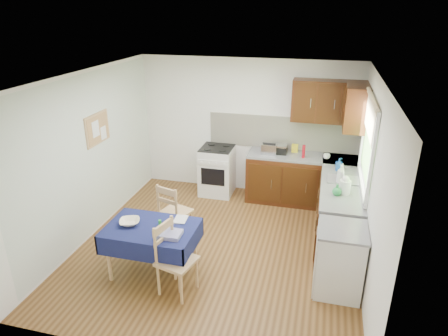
% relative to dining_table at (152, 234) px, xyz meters
% --- Properties ---
extents(floor, '(4.20, 4.20, 0.00)m').
position_rel_dining_table_xyz_m(floor, '(0.67, 0.79, -0.60)').
color(floor, '#543316').
rests_on(floor, ground).
extents(ceiling, '(4.00, 4.20, 0.02)m').
position_rel_dining_table_xyz_m(ceiling, '(0.67, 0.79, 1.90)').
color(ceiling, silver).
rests_on(ceiling, wall_back).
extents(wall_back, '(4.00, 0.02, 2.50)m').
position_rel_dining_table_xyz_m(wall_back, '(0.67, 2.89, 0.65)').
color(wall_back, white).
rests_on(wall_back, ground).
extents(wall_front, '(4.00, 0.02, 2.50)m').
position_rel_dining_table_xyz_m(wall_front, '(0.67, -1.31, 0.65)').
color(wall_front, white).
rests_on(wall_front, ground).
extents(wall_left, '(0.02, 4.20, 2.50)m').
position_rel_dining_table_xyz_m(wall_left, '(-1.33, 0.79, 0.65)').
color(wall_left, silver).
rests_on(wall_left, ground).
extents(wall_right, '(0.02, 4.20, 2.50)m').
position_rel_dining_table_xyz_m(wall_right, '(2.67, 0.79, 0.65)').
color(wall_right, white).
rests_on(wall_right, ground).
extents(base_cabinets, '(1.90, 2.30, 0.86)m').
position_rel_dining_table_xyz_m(base_cabinets, '(2.03, 2.05, -0.17)').
color(base_cabinets, '#341B09').
rests_on(base_cabinets, ground).
extents(worktop_back, '(1.90, 0.60, 0.04)m').
position_rel_dining_table_xyz_m(worktop_back, '(1.72, 2.59, 0.28)').
color(worktop_back, slate).
rests_on(worktop_back, base_cabinets).
extents(worktop_right, '(0.60, 1.70, 0.04)m').
position_rel_dining_table_xyz_m(worktop_right, '(2.37, 1.44, 0.28)').
color(worktop_right, slate).
rests_on(worktop_right, base_cabinets).
extents(worktop_corner, '(0.60, 0.60, 0.04)m').
position_rel_dining_table_xyz_m(worktop_corner, '(2.37, 2.59, 0.28)').
color(worktop_corner, slate).
rests_on(worktop_corner, base_cabinets).
extents(splashback, '(2.70, 0.02, 0.60)m').
position_rel_dining_table_xyz_m(splashback, '(1.32, 2.88, 0.60)').
color(splashback, white).
rests_on(splashback, wall_back).
extents(upper_cabinets, '(1.20, 0.85, 0.70)m').
position_rel_dining_table_xyz_m(upper_cabinets, '(2.20, 2.59, 1.25)').
color(upper_cabinets, '#341B09').
rests_on(upper_cabinets, wall_back).
extents(stove, '(0.60, 0.61, 0.92)m').
position_rel_dining_table_xyz_m(stove, '(0.17, 2.59, -0.14)').
color(stove, silver).
rests_on(stove, ground).
extents(window, '(0.04, 1.48, 1.26)m').
position_rel_dining_table_xyz_m(window, '(2.64, 1.49, 1.05)').
color(window, '#375E27').
rests_on(window, wall_right).
extents(fridge, '(0.58, 0.60, 0.89)m').
position_rel_dining_table_xyz_m(fridge, '(2.37, 0.24, -0.16)').
color(fridge, silver).
rests_on(fridge, ground).
extents(corkboard, '(0.04, 0.62, 0.47)m').
position_rel_dining_table_xyz_m(corkboard, '(-1.30, 1.09, 1.00)').
color(corkboard, tan).
rests_on(corkboard, wall_left).
extents(dining_table, '(1.16, 0.79, 0.70)m').
position_rel_dining_table_xyz_m(dining_table, '(0.00, 0.00, 0.00)').
color(dining_table, '#0F133D').
rests_on(dining_table, ground).
extents(chair_far, '(0.52, 0.52, 0.93)m').
position_rel_dining_table_xyz_m(chair_far, '(-0.03, 0.85, -0.11)').
color(chair_far, tan).
rests_on(chair_far, ground).
extents(chair_near, '(0.51, 0.51, 0.95)m').
position_rel_dining_table_xyz_m(chair_near, '(0.40, -0.27, -0.10)').
color(chair_near, tan).
rests_on(chair_near, ground).
extents(toaster, '(0.27, 0.16, 0.21)m').
position_rel_dining_table_xyz_m(toaster, '(1.14, 2.53, 0.40)').
color(toaster, '#B3B3B8').
rests_on(toaster, worktop_back).
extents(sandwich_press, '(0.27, 0.23, 0.16)m').
position_rel_dining_table_xyz_m(sandwich_press, '(1.31, 2.63, 0.38)').
color(sandwich_press, black).
rests_on(sandwich_press, worktop_back).
extents(sauce_bottle, '(0.05, 0.05, 0.23)m').
position_rel_dining_table_xyz_m(sauce_bottle, '(1.74, 2.49, 0.42)').
color(sauce_bottle, '#B00E1C').
rests_on(sauce_bottle, worktop_back).
extents(yellow_packet, '(0.12, 0.08, 0.14)m').
position_rel_dining_table_xyz_m(yellow_packet, '(1.57, 2.74, 0.38)').
color(yellow_packet, yellow).
rests_on(yellow_packet, worktop_back).
extents(dish_rack, '(0.46, 0.35, 0.22)m').
position_rel_dining_table_xyz_m(dish_rack, '(2.39, 1.66, 0.33)').
color(dish_rack, gray).
rests_on(dish_rack, worktop_right).
extents(kettle, '(0.16, 0.16, 0.27)m').
position_rel_dining_table_xyz_m(kettle, '(2.40, 1.20, 0.42)').
color(kettle, silver).
rests_on(kettle, worktop_right).
extents(cup, '(0.15, 0.15, 0.09)m').
position_rel_dining_table_xyz_m(cup, '(2.13, 2.53, 0.35)').
color(cup, white).
rests_on(cup, worktop_back).
extents(soap_bottle_a, '(0.13, 0.13, 0.28)m').
position_rel_dining_table_xyz_m(soap_bottle_a, '(2.34, 1.55, 0.45)').
color(soap_bottle_a, silver).
rests_on(soap_bottle_a, worktop_right).
extents(soap_bottle_b, '(0.11, 0.10, 0.21)m').
position_rel_dining_table_xyz_m(soap_bottle_b, '(2.32, 2.05, 0.41)').
color(soap_bottle_b, '#1C4DA5').
rests_on(soap_bottle_b, worktop_right).
extents(soap_bottle_c, '(0.17, 0.17, 0.16)m').
position_rel_dining_table_xyz_m(soap_bottle_c, '(2.29, 1.12, 0.38)').
color(soap_bottle_c, '#268C44').
rests_on(soap_bottle_c, worktop_right).
extents(plate_bowl, '(0.34, 0.34, 0.06)m').
position_rel_dining_table_xyz_m(plate_bowl, '(-0.29, -0.01, 0.14)').
color(plate_bowl, '#F2E7C6').
rests_on(plate_bowl, dining_table).
extents(book, '(0.18, 0.24, 0.02)m').
position_rel_dining_table_xyz_m(book, '(0.23, 0.25, 0.11)').
color(book, white).
rests_on(book, dining_table).
extents(spice_jar, '(0.04, 0.04, 0.08)m').
position_rel_dining_table_xyz_m(spice_jar, '(0.10, 0.06, 0.15)').
color(spice_jar, green).
rests_on(spice_jar, dining_table).
extents(tea_towel, '(0.31, 0.24, 0.05)m').
position_rel_dining_table_xyz_m(tea_towel, '(0.31, -0.15, 0.13)').
color(tea_towel, navy).
rests_on(tea_towel, dining_table).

